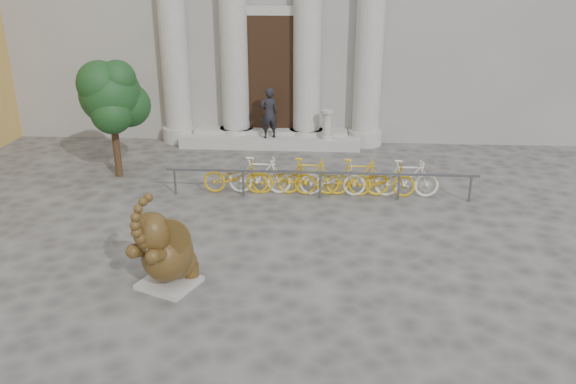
# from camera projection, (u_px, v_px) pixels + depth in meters

# --- Properties ---
(ground) EXTENTS (80.00, 80.00, 0.00)m
(ground) POSITION_uv_depth(u_px,v_px,m) (221.00, 291.00, 10.30)
(ground) COLOR #474442
(ground) RESTS_ON ground
(entrance_steps) EXTENTS (6.00, 1.20, 0.36)m
(entrance_steps) POSITION_uv_depth(u_px,v_px,m) (270.00, 140.00, 18.98)
(entrance_steps) COLOR #A8A59E
(entrance_steps) RESTS_ON ground
(elephant_statue) EXTENTS (1.32, 1.55, 1.95)m
(elephant_statue) POSITION_uv_depth(u_px,v_px,m) (166.00, 252.00, 10.21)
(elephant_statue) COLOR #A8A59E
(elephant_statue) RESTS_ON ground
(bike_rack) EXTENTS (8.00, 0.53, 1.00)m
(bike_rack) POSITION_uv_depth(u_px,v_px,m) (320.00, 177.00, 14.63)
(bike_rack) COLOR slate
(bike_rack) RESTS_ON ground
(tree) EXTENTS (1.91, 1.74, 3.31)m
(tree) POSITION_uv_depth(u_px,v_px,m) (112.00, 96.00, 15.33)
(tree) COLOR #332114
(tree) RESTS_ON ground
(pedestrian) EXTENTS (0.71, 0.60, 1.66)m
(pedestrian) POSITION_uv_depth(u_px,v_px,m) (269.00, 113.00, 18.35)
(pedestrian) COLOR black
(pedestrian) RESTS_ON entrance_steps
(balustrade_post) EXTENTS (0.39, 0.39, 0.96)m
(balustrade_post) POSITION_uv_depth(u_px,v_px,m) (327.00, 126.00, 18.35)
(balustrade_post) COLOR #A8A59E
(balustrade_post) RESTS_ON entrance_steps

